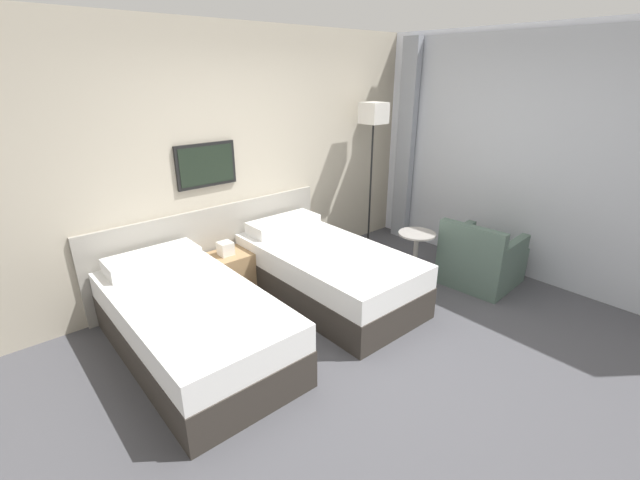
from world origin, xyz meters
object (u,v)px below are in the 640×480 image
at_px(bed_near_door, 192,323).
at_px(nightstand, 228,273).
at_px(bed_near_window, 326,272).
at_px(side_table, 416,249).
at_px(armchair, 480,261).
at_px(floor_lamp, 373,124).

height_order(bed_near_door, nightstand, bed_near_door).
bearing_deg(bed_near_window, side_table, -22.47).
bearing_deg(bed_near_window, armchair, -30.31).
height_order(bed_near_door, floor_lamp, floor_lamp).
relative_size(bed_near_door, bed_near_window, 1.00).
bearing_deg(nightstand, armchair, -35.64).
height_order(bed_near_window, side_table, bed_near_window).
relative_size(floor_lamp, side_table, 3.16).
relative_size(floor_lamp, armchair, 2.31).
distance_m(bed_near_door, side_table, 2.50).
relative_size(side_table, armchair, 0.73).
height_order(nightstand, floor_lamp, floor_lamp).
distance_m(bed_near_window, side_table, 1.06).
bearing_deg(side_table, floor_lamp, 69.50).
xyz_separation_m(bed_near_window, floor_lamp, (1.37, 0.68, 1.34)).
distance_m(nightstand, armchair, 2.79).
relative_size(bed_near_door, armchair, 2.42).
xyz_separation_m(bed_near_door, bed_near_window, (1.50, 0.00, 0.00)).
relative_size(nightstand, armchair, 0.73).
distance_m(nightstand, side_table, 2.07).
height_order(bed_near_door, bed_near_window, same).
distance_m(bed_near_window, floor_lamp, 2.04).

